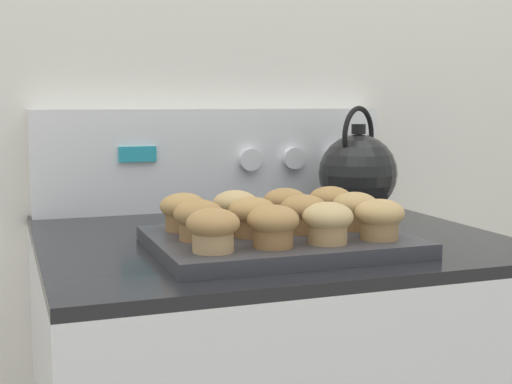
# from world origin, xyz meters

# --- Properties ---
(wall_back) EXTENTS (8.00, 0.05, 2.40)m
(wall_back) POSITION_xyz_m (0.00, 0.71, 1.20)
(wall_back) COLOR silver
(wall_back) RESTS_ON ground_plane
(control_panel) EXTENTS (0.73, 0.07, 0.21)m
(control_panel) POSITION_xyz_m (0.00, 0.66, 1.04)
(control_panel) COLOR white
(control_panel) RESTS_ON stove_range
(muffin_pan) EXTENTS (0.38, 0.30, 0.02)m
(muffin_pan) POSITION_xyz_m (-0.02, 0.23, 0.95)
(muffin_pan) COLOR #38383D
(muffin_pan) RESTS_ON stove_range
(muffin_r0_c0) EXTENTS (0.07, 0.07, 0.06)m
(muffin_r0_c0) POSITION_xyz_m (-0.15, 0.14, 0.99)
(muffin_r0_c0) COLOR tan
(muffin_r0_c0) RESTS_ON muffin_pan
(muffin_r0_c1) EXTENTS (0.07, 0.07, 0.06)m
(muffin_r0_c1) POSITION_xyz_m (-0.07, 0.15, 0.99)
(muffin_r0_c1) COLOR olive
(muffin_r0_c1) RESTS_ON muffin_pan
(muffin_r0_c2) EXTENTS (0.07, 0.07, 0.06)m
(muffin_r0_c2) POSITION_xyz_m (0.02, 0.14, 0.99)
(muffin_r0_c2) COLOR tan
(muffin_r0_c2) RESTS_ON muffin_pan
(muffin_r0_c3) EXTENTS (0.07, 0.07, 0.06)m
(muffin_r0_c3) POSITION_xyz_m (0.10, 0.15, 0.99)
(muffin_r0_c3) COLOR #A37A4C
(muffin_r0_c3) RESTS_ON muffin_pan
(muffin_r1_c0) EXTENTS (0.07, 0.07, 0.06)m
(muffin_r1_c0) POSITION_xyz_m (-0.15, 0.23, 0.99)
(muffin_r1_c0) COLOR olive
(muffin_r1_c0) RESTS_ON muffin_pan
(muffin_r1_c1) EXTENTS (0.07, 0.07, 0.06)m
(muffin_r1_c1) POSITION_xyz_m (-0.07, 0.23, 0.99)
(muffin_r1_c1) COLOR olive
(muffin_r1_c1) RESTS_ON muffin_pan
(muffin_r1_c2) EXTENTS (0.07, 0.07, 0.06)m
(muffin_r1_c2) POSITION_xyz_m (0.02, 0.23, 0.99)
(muffin_r1_c2) COLOR olive
(muffin_r1_c2) RESTS_ON muffin_pan
(muffin_r1_c3) EXTENTS (0.07, 0.07, 0.06)m
(muffin_r1_c3) POSITION_xyz_m (0.10, 0.23, 0.99)
(muffin_r1_c3) COLOR olive
(muffin_r1_c3) RESTS_ON muffin_pan
(muffin_r2_c0) EXTENTS (0.07, 0.07, 0.06)m
(muffin_r2_c0) POSITION_xyz_m (-0.15, 0.31, 0.99)
(muffin_r2_c0) COLOR olive
(muffin_r2_c0) RESTS_ON muffin_pan
(muffin_r2_c1) EXTENTS (0.07, 0.07, 0.06)m
(muffin_r2_c1) POSITION_xyz_m (-0.07, 0.32, 0.99)
(muffin_r2_c1) COLOR olive
(muffin_r2_c1) RESTS_ON muffin_pan
(muffin_r2_c2) EXTENTS (0.07, 0.07, 0.06)m
(muffin_r2_c2) POSITION_xyz_m (0.02, 0.32, 0.99)
(muffin_r2_c2) COLOR olive
(muffin_r2_c2) RESTS_ON muffin_pan
(muffin_r2_c3) EXTENTS (0.07, 0.07, 0.06)m
(muffin_r2_c3) POSITION_xyz_m (0.10, 0.31, 0.99)
(muffin_r2_c3) COLOR tan
(muffin_r2_c3) RESTS_ON muffin_pan
(tea_kettle) EXTENTS (0.18, 0.16, 0.21)m
(tea_kettle) POSITION_xyz_m (0.26, 0.51, 1.02)
(tea_kettle) COLOR black
(tea_kettle) RESTS_ON stove_range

